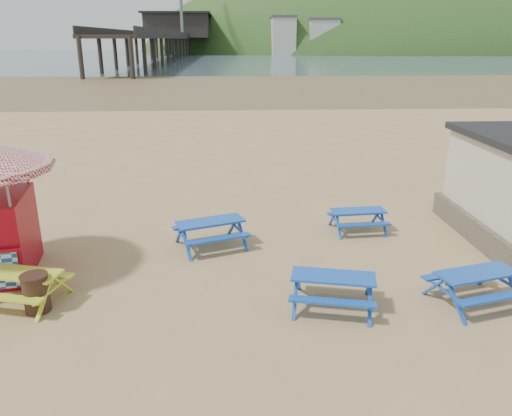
{
  "coord_description": "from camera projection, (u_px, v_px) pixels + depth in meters",
  "views": [
    {
      "loc": [
        -0.27,
        -12.37,
        5.73
      ],
      "look_at": [
        0.5,
        1.5,
        1.0
      ],
      "focal_mm": 35.0,
      "sensor_mm": 36.0,
      "label": 1
    }
  ],
  "objects": [
    {
      "name": "ground",
      "position": [
        241.0,
        261.0,
        13.56
      ],
      "size": [
        400.0,
        400.0,
        0.0
      ],
      "primitive_type": "plane",
      "color": "tan",
      "rests_on": "ground"
    },
    {
      "name": "wet_sand",
      "position": [
        230.0,
        84.0,
        65.54
      ],
      "size": [
        400.0,
        400.0,
        0.0
      ],
      "primitive_type": "plane",
      "color": "brown",
      "rests_on": "ground"
    },
    {
      "name": "sea",
      "position": [
        228.0,
        56.0,
        174.22
      ],
      "size": [
        400.0,
        400.0,
        0.0
      ],
      "primitive_type": "plane",
      "color": "#485A67",
      "rests_on": "ground"
    },
    {
      "name": "picnic_table_blue_a",
      "position": [
        211.0,
        234.0,
        14.36
      ],
      "size": [
        2.32,
        2.1,
        0.8
      ],
      "rotation": [
        0.0,
        0.0,
        0.36
      ],
      "color": "#1D47B6",
      "rests_on": "ground"
    },
    {
      "name": "picnic_table_blue_c",
      "position": [
        358.0,
        220.0,
        15.55
      ],
      "size": [
        1.75,
        1.45,
        0.69
      ],
      "rotation": [
        0.0,
        0.0,
        0.08
      ],
      "color": "#1D47B6",
      "rests_on": "ground"
    },
    {
      "name": "picnic_table_blue_d",
      "position": [
        333.0,
        291.0,
        11.12
      ],
      "size": [
        2.13,
        1.86,
        0.77
      ],
      "rotation": [
        0.0,
        0.0,
        -0.22
      ],
      "color": "#1D47B6",
      "rests_on": "ground"
    },
    {
      "name": "picnic_table_blue_e",
      "position": [
        475.0,
        288.0,
        11.28
      ],
      "size": [
        2.17,
        1.92,
        0.78
      ],
      "rotation": [
        0.0,
        0.0,
        0.26
      ],
      "color": "#1D47B6",
      "rests_on": "ground"
    },
    {
      "name": "picnic_table_yellow",
      "position": [
        22.0,
        287.0,
        11.3
      ],
      "size": [
        2.13,
        1.87,
        0.76
      ],
      "rotation": [
        0.0,
        0.0,
        -0.25
      ],
      "color": "#CCD420",
      "rests_on": "ground"
    },
    {
      "name": "litter_bin",
      "position": [
        36.0,
        293.0,
        10.94
      ],
      "size": [
        0.6,
        0.6,
        0.88
      ],
      "color": "#3E271A",
      "rests_on": "ground"
    },
    {
      "name": "pier",
      "position": [
        178.0,
        39.0,
        179.3
      ],
      "size": [
        24.0,
        220.0,
        39.29
      ],
      "color": "black",
      "rests_on": "ground"
    },
    {
      "name": "headland_town",
      "position": [
        416.0,
        73.0,
        238.55
      ],
      "size": [
        264.0,
        144.0,
        108.0
      ],
      "color": "#2D4C1E",
      "rests_on": "ground"
    }
  ]
}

